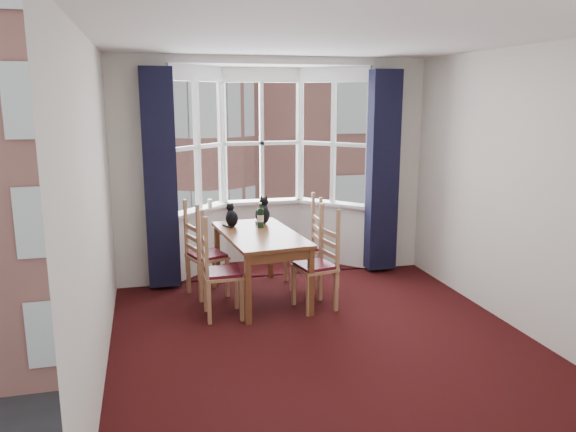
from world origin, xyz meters
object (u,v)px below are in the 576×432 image
object	(u,v)px
dining_table	(260,241)
cat_left	(232,217)
cat_right	(263,213)
candle_tall	(210,204)
chair_right_near	(322,266)
chair_right_far	(309,248)
chair_left_far	(200,258)
wine_bottle	(261,217)
chair_left_near	(214,275)

from	to	relation	value
dining_table	cat_left	bearing A→B (deg)	122.20
cat_right	dining_table	bearing A→B (deg)	-105.51
dining_table	candle_tall	size ratio (longest dim) A/B	12.98
dining_table	cat_left	xyz separation A→B (m)	(-0.26, 0.41, 0.20)
chair_right_near	cat_right	bearing A→B (deg)	117.91
cat_left	chair_right_far	bearing A→B (deg)	-5.65
chair_right_far	cat_right	xyz separation A→B (m)	(-0.56, 0.15, 0.44)
chair_left_far	candle_tall	distance (m)	1.06
wine_bottle	chair_left_far	bearing A→B (deg)	-178.18
chair_right_far	chair_left_far	bearing A→B (deg)	-176.49
chair_right_far	chair_right_near	bearing A→B (deg)	-95.88
chair_left_near	cat_right	bearing A→B (deg)	51.84
cat_right	chair_left_far	bearing A→B (deg)	-163.86
cat_right	chair_right_near	bearing A→B (deg)	-62.09
cat_left	dining_table	bearing A→B (deg)	-57.80
cat_right	candle_tall	bearing A→B (deg)	128.92
dining_table	chair_right_far	size ratio (longest dim) A/B	1.69
chair_right_near	dining_table	bearing A→B (deg)	144.35
dining_table	wine_bottle	bearing A→B (deg)	76.84
dining_table	chair_right_near	distance (m)	0.78
cat_left	chair_right_near	bearing A→B (deg)	-44.37
chair_right_near	cat_right	size ratio (longest dim) A/B	2.68
dining_table	cat_left	size ratio (longest dim) A/B	5.41
chair_right_far	cat_right	world-z (taller)	cat_right
dining_table	cat_right	bearing A→B (deg)	74.49
cat_left	candle_tall	world-z (taller)	cat_left
cat_left	wine_bottle	distance (m)	0.36
cat_left	wine_bottle	xyz separation A→B (m)	(0.32, -0.15, 0.02)
chair_right_near	chair_right_far	size ratio (longest dim) A/B	1.00
chair_left_near	wine_bottle	distance (m)	1.06
chair_right_near	cat_right	world-z (taller)	cat_right
dining_table	cat_right	size ratio (longest dim) A/B	4.54
chair_right_near	cat_left	xyz separation A→B (m)	(-0.87, 0.85, 0.42)
chair_right_far	cat_right	size ratio (longest dim) A/B	2.68
chair_left_near	chair_right_near	bearing A→B (deg)	0.34
candle_tall	chair_right_far	bearing A→B (deg)	-37.03
dining_table	chair_left_near	size ratio (longest dim) A/B	1.69
cat_left	chair_left_far	bearing A→B (deg)	-156.55
chair_left_near	chair_left_far	world-z (taller)	same
dining_table	cat_left	distance (m)	0.53
chair_left_far	candle_tall	world-z (taller)	candle_tall
chair_left_near	chair_right_far	size ratio (longest dim) A/B	1.00
chair_right_near	chair_left_far	bearing A→B (deg)	152.21
cat_right	chair_left_near	bearing A→B (deg)	-128.16
chair_right_far	cat_left	world-z (taller)	cat_left
wine_bottle	cat_left	bearing A→B (deg)	154.41
chair_left_near	cat_right	distance (m)	1.24
chair_right_near	chair_right_far	distance (m)	0.76
wine_bottle	candle_tall	xyz separation A→B (m)	(-0.49, 0.91, 0.01)
wine_bottle	candle_tall	bearing A→B (deg)	118.62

